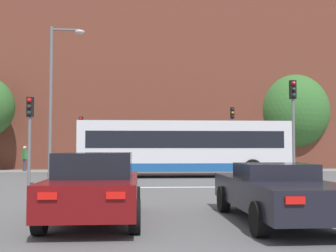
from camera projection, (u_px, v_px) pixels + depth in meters
name	position (u px, v px, depth m)	size (l,w,h in m)	color
stop_line_strip	(166.00, 187.00, 17.03)	(8.53, 0.30, 0.01)	silver
far_pavement	(155.00, 171.00, 29.57)	(69.47, 2.50, 0.01)	gray
brick_civic_building	(160.00, 59.00, 40.80)	(32.27, 16.52, 22.99)	brown
car_saloon_left	(95.00, 187.00, 9.05)	(1.97, 4.28, 1.49)	#600C0F
car_roadster_right	(277.00, 191.00, 9.10)	(1.98, 4.88, 1.25)	black
bus_crossing_lead	(184.00, 147.00, 23.35)	(11.43, 2.77, 3.05)	silver
traffic_light_near_right	(293.00, 115.00, 17.97)	(0.26, 0.31, 4.50)	slate
traffic_light_far_left	(81.00, 134.00, 28.85)	(0.26, 0.31, 3.74)	slate
traffic_light_far_right	(233.00, 128.00, 29.70)	(0.26, 0.31, 4.49)	slate
traffic_light_near_left	(30.00, 126.00, 16.96)	(0.26, 0.31, 3.66)	slate
street_lamp_junction	(56.00, 87.00, 21.37)	(1.76, 0.36, 7.81)	slate
pedestrian_waiting	(83.00, 157.00, 29.78)	(0.41, 0.45, 1.64)	brown
pedestrian_walking_east	(237.00, 156.00, 30.70)	(0.43, 0.44, 1.70)	brown
pedestrian_walking_west	(25.00, 156.00, 28.86)	(0.43, 0.44, 1.74)	#333851
tree_by_building	(292.00, 112.00, 34.33)	(5.90, 5.90, 7.65)	#4C3823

